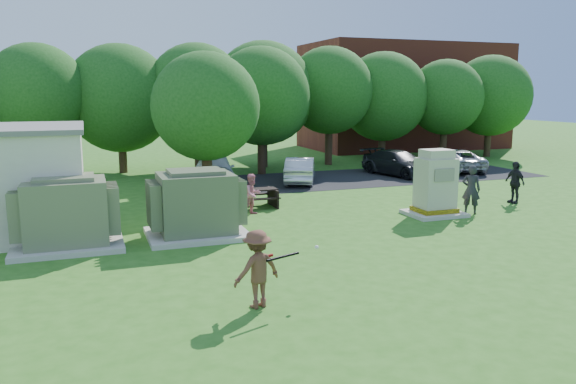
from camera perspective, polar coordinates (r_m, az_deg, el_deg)
name	(u,v)px	position (r m, az deg, el deg)	size (l,w,h in m)	color
ground	(342,269)	(14.25, 5.52, -7.84)	(120.00, 120.00, 0.00)	#2D6619
brick_building	(403,97)	(45.92, 11.62, 9.47)	(15.00, 8.00, 8.00)	maroon
parking_strip	(353,178)	(29.10, 6.63, 1.42)	(20.00, 6.00, 0.01)	#232326
transformer_left	(66,214)	(17.09, -21.59, -2.12)	(3.00, 2.40, 2.07)	beige
transformer_right	(196,205)	(17.35, -9.30, -1.35)	(3.00, 2.40, 2.07)	beige
generator_cabinet	(435,187)	(20.73, 14.74, 0.52)	(1.95, 1.60, 2.38)	beige
picnic_table	(255,196)	(21.55, -3.37, -0.40)	(1.68, 1.26, 0.72)	black
batter	(257,269)	(11.60, -3.15, -7.81)	(1.06, 0.61, 1.63)	brown
person_by_generator	(471,190)	(21.39, 18.10, 0.23)	(0.65, 0.43, 1.78)	black
person_at_picnic	(252,194)	(20.24, -3.63, -0.24)	(0.73, 0.56, 1.49)	#D47085
person_walking_right	(515,182)	(24.07, 22.04, 0.92)	(0.98, 0.41, 1.68)	black
car_white	(215,170)	(26.79, -7.45, 2.27)	(1.78, 4.42, 1.51)	silver
car_silver_a	(300,170)	(27.32, 1.23, 2.25)	(1.34, 3.83, 1.26)	silver
car_dark	(398,163)	(30.32, 11.16, 2.90)	(1.85, 4.55, 1.32)	black
car_silver_b	(454,160)	(32.68, 16.51, 3.12)	(2.05, 4.46, 1.24)	#A9A8AD
batting_equipment	(286,255)	(11.65, -0.22, -6.41)	(1.37, 0.63, 0.09)	black
tree_row	(229,96)	(31.66, -6.03, 9.68)	(41.30, 13.30, 7.30)	#47301E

